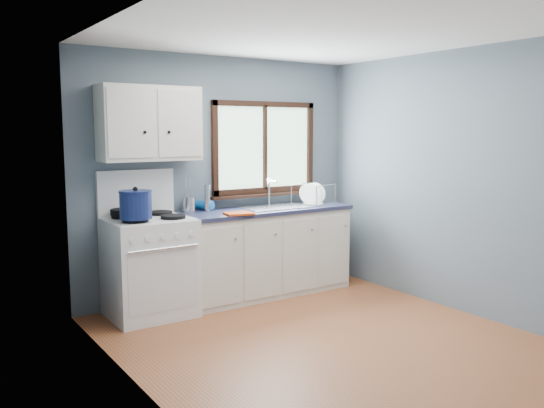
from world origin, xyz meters
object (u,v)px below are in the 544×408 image
gas_range (149,264)px  stockpot (136,204)px  base_cabinets (265,256)px  dish_rack (313,198)px  skillet (125,212)px  thermos (207,198)px  sink (279,213)px  utensil_crock (189,204)px

gas_range → stockpot: gas_range is taller
base_cabinets → dish_rack: bearing=2.3°
skillet → stockpot: size_ratio=1.37×
skillet → stockpot: bearing=-97.7°
thermos → sink: bearing=-11.2°
utensil_crock → thermos: size_ratio=1.46×
base_cabinets → thermos: 0.90m
skillet → stockpot: 0.32m
skillet → thermos: size_ratio=1.53×
sink → skillet: sink is taller
gas_range → dish_rack: gas_range is taller
sink → skillet: bearing=176.4°
base_cabinets → stockpot: (-1.49, -0.20, 0.68)m
base_cabinets → utensil_crock: bearing=166.2°
base_cabinets → sink: (0.18, -0.00, 0.45)m
dish_rack → thermos: bearing=152.3°
skillet → stockpot: (-0.01, -0.30, 0.10)m
sink → utensil_crock: bearing=168.7°
gas_range → dish_rack: bearing=1.3°
stockpot → utensil_crock: utensil_crock is taller
base_cabinets → stockpot: size_ratio=6.15×
gas_range → utensil_crock: gas_range is taller
stockpot → thermos: (0.88, 0.35, -0.03)m
skillet → utensil_crock: utensil_crock is taller
utensil_crock → stockpot: bearing=-151.0°
dish_rack → gas_range: bearing=159.4°
stockpot → thermos: size_ratio=1.12×
gas_range → thermos: size_ratio=5.07×
dish_rack → stockpot: bearing=164.0°
stockpot → dish_rack: bearing=5.9°
sink → thermos: (-0.78, 0.16, 0.20)m
base_cabinets → thermos: size_ratio=6.89×
skillet → dish_rack: bearing=-8.5°
thermos → dish_rack: (1.26, -0.13, -0.07)m
base_cabinets → utensil_crock: 1.00m
gas_range → base_cabinets: gas_range is taller
gas_range → thermos: (0.70, 0.17, 0.56)m
skillet → thermos: 0.88m
sink → skillet: 1.67m
sink → utensil_crock: 1.00m
sink → dish_rack: 0.50m
base_cabinets → utensil_crock: size_ratio=4.72×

